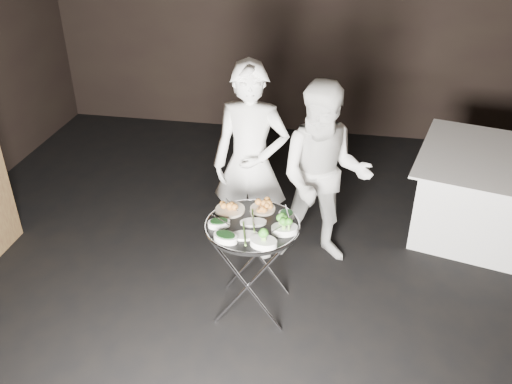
% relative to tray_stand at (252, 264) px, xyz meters
% --- Properties ---
extents(floor, '(6.00, 7.00, 0.05)m').
position_rel_tray_stand_xyz_m(floor, '(-0.11, -0.09, -0.45)').
color(floor, black).
rests_on(floor, ground).
extents(wall_back, '(6.00, 0.05, 3.00)m').
position_rel_tray_stand_xyz_m(wall_back, '(-0.11, 3.43, 1.08)').
color(wall_back, black).
rests_on(wall_back, floor).
extents(tray_stand, '(0.51, 0.44, 0.76)m').
position_rel_tray_stand_xyz_m(tray_stand, '(0.00, 0.00, 0.00)').
color(tray_stand, silver).
rests_on(tray_stand, floor).
extents(serving_tray, '(0.68, 0.68, 0.04)m').
position_rel_tray_stand_xyz_m(serving_tray, '(0.00, 0.00, 0.34)').
color(serving_tray, black).
rests_on(serving_tray, tray_stand).
extents(potato_plate_a, '(0.22, 0.22, 0.08)m').
position_rel_tray_stand_xyz_m(potato_plate_a, '(-0.19, 0.15, 0.38)').
color(potato_plate_a, beige).
rests_on(potato_plate_a, serving_tray).
extents(potato_plate_b, '(0.19, 0.19, 0.07)m').
position_rel_tray_stand_xyz_m(potato_plate_b, '(0.04, 0.21, 0.38)').
color(potato_plate_b, beige).
rests_on(potato_plate_b, serving_tray).
extents(greens_bowl, '(0.12, 0.12, 0.07)m').
position_rel_tray_stand_xyz_m(greens_bowl, '(0.22, 0.13, 0.38)').
color(greens_bowl, silver).
rests_on(greens_bowl, serving_tray).
extents(asparagus_plate_a, '(0.21, 0.14, 0.04)m').
position_rel_tray_stand_xyz_m(asparagus_plate_a, '(0.00, 0.02, 0.36)').
color(asparagus_plate_a, silver).
rests_on(asparagus_plate_a, serving_tray).
extents(asparagus_plate_b, '(0.21, 0.15, 0.04)m').
position_rel_tray_stand_xyz_m(asparagus_plate_b, '(-0.03, -0.15, 0.36)').
color(asparagus_plate_b, silver).
rests_on(asparagus_plate_b, serving_tray).
extents(spinach_bowl_a, '(0.18, 0.15, 0.06)m').
position_rel_tray_stand_xyz_m(spinach_bowl_a, '(-0.22, -0.06, 0.38)').
color(spinach_bowl_a, silver).
rests_on(spinach_bowl_a, serving_tray).
extents(spinach_bowl_b, '(0.20, 0.16, 0.07)m').
position_rel_tray_stand_xyz_m(spinach_bowl_b, '(-0.14, -0.22, 0.38)').
color(spinach_bowl_b, silver).
rests_on(spinach_bowl_b, serving_tray).
extents(broccoli_bowl_a, '(0.21, 0.17, 0.08)m').
position_rel_tray_stand_xyz_m(broccoli_bowl_a, '(0.23, -0.05, 0.38)').
color(broccoli_bowl_a, silver).
rests_on(broccoli_bowl_a, serving_tray).
extents(broccoli_bowl_b, '(0.20, 0.16, 0.08)m').
position_rel_tray_stand_xyz_m(broccoli_bowl_b, '(0.12, -0.23, 0.38)').
color(broccoli_bowl_b, silver).
rests_on(broccoli_bowl_b, serving_tray).
extents(serving_utensils, '(0.58, 0.43, 0.01)m').
position_rel_tray_stand_xyz_m(serving_utensils, '(0.02, 0.07, 0.40)').
color(serving_utensils, silver).
rests_on(serving_utensils, serving_tray).
extents(waiter_left, '(0.62, 0.41, 1.71)m').
position_rel_tray_stand_xyz_m(waiter_left, '(-0.15, 0.73, 0.43)').
color(waiter_left, white).
rests_on(waiter_left, floor).
extents(waiter_right, '(0.80, 0.64, 1.59)m').
position_rel_tray_stand_xyz_m(waiter_right, '(0.45, 0.75, 0.37)').
color(waiter_right, white).
rests_on(waiter_right, floor).
extents(dining_table, '(1.33, 1.33, 0.76)m').
position_rel_tray_stand_xyz_m(dining_table, '(1.93, 1.42, -0.04)').
color(dining_table, white).
rests_on(dining_table, floor).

